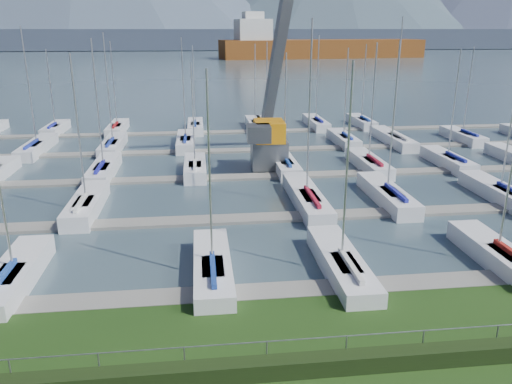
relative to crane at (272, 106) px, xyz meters
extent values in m
cube|color=#3F525C|center=(-3.58, 230.20, -5.73)|extent=(800.00, 540.00, 0.20)
cube|color=black|center=(-3.58, -30.20, -4.98)|extent=(80.00, 0.70, 0.70)
cylinder|color=gray|center=(-3.58, -29.80, -4.13)|extent=(80.00, 0.04, 0.04)
cube|color=#3E485B|center=(-3.58, 300.20, 0.67)|extent=(900.00, 80.00, 12.00)
cube|color=gray|center=(-3.58, -23.80, -5.55)|extent=(90.00, 1.60, 0.25)
cube|color=slate|center=(-3.58, -13.80, -5.55)|extent=(90.00, 1.60, 0.25)
cube|color=slate|center=(-3.58, -3.80, -5.55)|extent=(90.00, 1.60, 0.25)
cube|color=gray|center=(-3.58, 6.20, -5.55)|extent=(90.00, 1.60, 0.25)
cube|color=slate|center=(-3.58, 16.20, -5.55)|extent=(90.00, 1.60, 0.25)
cube|color=#5B5E63|center=(-0.46, -1.23, -4.13)|extent=(3.31, 3.31, 2.60)
cube|color=orange|center=(-0.46, -1.23, -2.03)|extent=(2.72, 3.49, 1.80)
cube|color=#515258|center=(1.34, 3.27, 6.97)|extent=(2.56, 11.25, 19.89)
cube|color=#4F5156|center=(-1.66, -3.23, -1.83)|extent=(2.07, 2.27, 1.40)
cube|color=brown|center=(49.37, 180.74, -2.83)|extent=(92.46, 28.70, 10.00)
cube|color=silver|center=(17.76, 176.95, 4.67)|extent=(15.57, 15.57, 12.00)
cube|color=silver|center=(17.76, 176.95, 11.67)|extent=(8.90, 8.90, 4.00)
camera|label=1|loc=(-6.77, -45.21, 6.71)|focal=35.00mm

